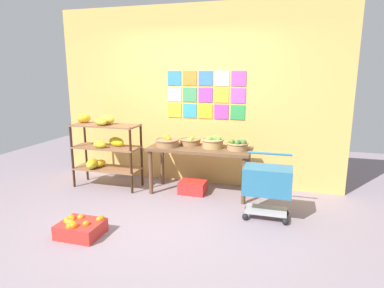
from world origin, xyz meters
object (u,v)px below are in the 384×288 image
at_px(banana_shelf_unit, 103,145).
at_px(fruit_basket_left, 190,141).
at_px(fruit_basket_right, 167,142).
at_px(shopping_cart, 267,183).
at_px(fruit_basket_back_left, 238,145).
at_px(produce_crate_under_table, 193,187).
at_px(fruit_basket_back_right, 213,142).
at_px(display_table, 200,154).
at_px(orange_crate_foreground, 80,228).

relative_size(banana_shelf_unit, fruit_basket_left, 3.56).
xyz_separation_m(fruit_basket_right, shopping_cart, (1.51, -0.56, -0.31)).
bearing_deg(fruit_basket_back_left, fruit_basket_right, -176.55).
distance_m(produce_crate_under_table, shopping_cart, 1.31).
bearing_deg(produce_crate_under_table, fruit_basket_back_right, 14.98).
height_order(produce_crate_under_table, shopping_cart, shopping_cart).
relative_size(fruit_basket_right, fruit_basket_left, 1.11).
height_order(display_table, produce_crate_under_table, display_table).
bearing_deg(display_table, fruit_basket_left, 143.56).
distance_m(fruit_basket_back_right, fruit_basket_back_left, 0.37).
relative_size(banana_shelf_unit, fruit_basket_right, 3.20).
xyz_separation_m(banana_shelf_unit, shopping_cart, (2.54, -0.48, -0.22)).
height_order(fruit_basket_left, orange_crate_foreground, fruit_basket_left).
distance_m(banana_shelf_unit, display_table, 1.53).
bearing_deg(fruit_basket_right, fruit_basket_left, 32.23).
xyz_separation_m(fruit_basket_back_left, orange_crate_foreground, (-1.48, -1.67, -0.68)).
bearing_deg(fruit_basket_back_left, display_table, -178.87).
relative_size(banana_shelf_unit, produce_crate_under_table, 2.94).
bearing_deg(banana_shelf_unit, fruit_basket_back_left, 3.88).
bearing_deg(fruit_basket_left, fruit_basket_back_left, -9.76).
relative_size(fruit_basket_back_right, produce_crate_under_table, 0.84).
distance_m(fruit_basket_right, fruit_basket_back_left, 1.04).
xyz_separation_m(fruit_basket_back_right, fruit_basket_back_left, (0.37, -0.03, -0.01)).
bearing_deg(shopping_cart, fruit_basket_right, 157.92).
distance_m(fruit_basket_back_left, shopping_cart, 0.84).
bearing_deg(produce_crate_under_table, orange_crate_foreground, -117.15).
bearing_deg(display_table, fruit_basket_right, -173.93).
height_order(banana_shelf_unit, orange_crate_foreground, banana_shelf_unit).
height_order(fruit_basket_back_left, fruit_basket_left, fruit_basket_back_left).
bearing_deg(fruit_basket_left, fruit_basket_right, -147.77).
height_order(fruit_basket_back_left, shopping_cart, fruit_basket_back_left).
height_order(fruit_basket_back_left, orange_crate_foreground, fruit_basket_back_left).
xyz_separation_m(banana_shelf_unit, display_table, (1.52, 0.13, -0.07)).
xyz_separation_m(produce_crate_under_table, shopping_cart, (1.12, -0.58, 0.37)).
bearing_deg(fruit_basket_back_left, banana_shelf_unit, -176.12).
bearing_deg(fruit_basket_back_right, display_table, -166.85).
distance_m(produce_crate_under_table, orange_crate_foreground, 1.83).
relative_size(fruit_basket_back_left, shopping_cart, 0.40).
bearing_deg(fruit_basket_left, shopping_cart, -31.74).
distance_m(banana_shelf_unit, produce_crate_under_table, 1.54).
bearing_deg(fruit_basket_back_left, fruit_basket_back_right, 175.04).
bearing_deg(orange_crate_foreground, fruit_basket_left, 67.44).
bearing_deg(fruit_basket_back_left, orange_crate_foreground, -131.64).
relative_size(banana_shelf_unit, shopping_cart, 1.44).
bearing_deg(fruit_basket_right, fruit_basket_back_right, 8.03).
xyz_separation_m(fruit_basket_back_left, fruit_basket_left, (-0.74, 0.13, -0.02)).
xyz_separation_m(fruit_basket_right, fruit_basket_left, (0.30, 0.19, -0.01)).
bearing_deg(shopping_cart, banana_shelf_unit, 167.51).
distance_m(display_table, fruit_basket_right, 0.52).
bearing_deg(fruit_basket_back_left, fruit_basket_left, 170.24).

